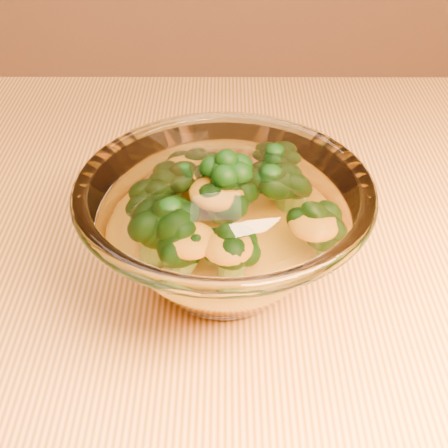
# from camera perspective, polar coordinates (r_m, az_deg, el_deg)

# --- Properties ---
(table) EXTENTS (1.20, 0.80, 0.75)m
(table) POSITION_cam_1_polar(r_m,az_deg,el_deg) (0.57, 2.76, -13.53)
(table) COLOR gold
(table) RESTS_ON ground
(glass_bowl) EXTENTS (0.22, 0.22, 0.10)m
(glass_bowl) POSITION_cam_1_polar(r_m,az_deg,el_deg) (0.48, 0.00, -0.46)
(glass_bowl) COLOR white
(glass_bowl) RESTS_ON table
(cheese_sauce) EXTENTS (0.13, 0.13, 0.04)m
(cheese_sauce) POSITION_cam_1_polar(r_m,az_deg,el_deg) (0.49, 0.00, -2.35)
(cheese_sauce) COLOR orange
(cheese_sauce) RESTS_ON glass_bowl
(broccoli_heap) EXTENTS (0.15, 0.15, 0.07)m
(broccoli_heap) POSITION_cam_1_polar(r_m,az_deg,el_deg) (0.47, -0.28, 1.39)
(broccoli_heap) COLOR black
(broccoli_heap) RESTS_ON cheese_sauce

